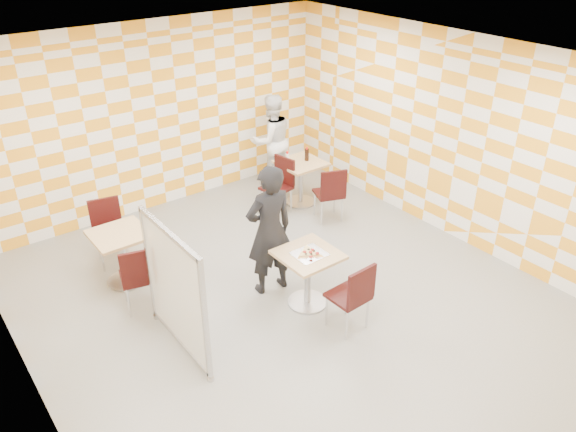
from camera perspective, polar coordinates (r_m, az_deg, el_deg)
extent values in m
plane|color=gray|center=(7.22, 0.33, -8.86)|extent=(7.00, 7.00, 0.00)
plane|color=white|center=(5.89, 0.42, 14.90)|extent=(7.00, 7.00, 0.00)
plane|color=white|center=(9.22, -13.20, 9.66)|extent=(6.00, 0.00, 6.00)
plane|color=white|center=(5.41, -25.95, -7.19)|extent=(0.00, 7.00, 7.00)
plane|color=white|center=(8.43, 16.89, 7.34)|extent=(0.00, 7.00, 7.00)
cube|color=tan|center=(6.81, 2.08, -3.95)|extent=(0.70, 0.70, 0.04)
cylinder|color=#A5A5AA|center=(7.01, 2.03, -6.42)|extent=(0.08, 0.08, 0.70)
cylinder|color=#A5A5AA|center=(7.23, 1.98, -8.72)|extent=(0.50, 0.50, 0.03)
cube|color=tan|center=(9.26, 1.33, 5.38)|extent=(0.70, 0.70, 0.04)
cylinder|color=#A5A5AA|center=(9.41, 1.31, 3.37)|extent=(0.08, 0.08, 0.70)
cylinder|color=#A5A5AA|center=(9.57, 1.28, 1.46)|extent=(0.50, 0.50, 0.03)
cube|color=tan|center=(7.54, -16.78, -1.81)|extent=(0.70, 0.70, 0.04)
cylinder|color=#A5A5AA|center=(7.72, -16.41, -4.11)|extent=(0.08, 0.08, 0.70)
cylinder|color=#A5A5AA|center=(7.91, -16.05, -6.27)|extent=(0.50, 0.50, 0.03)
cube|color=black|center=(6.63, 6.10, -8.09)|extent=(0.44, 0.44, 0.04)
cube|color=black|center=(6.38, 7.49, -7.11)|extent=(0.42, 0.06, 0.45)
cylinder|color=silver|center=(6.97, 6.00, -8.45)|extent=(0.03, 0.03, 0.43)
cylinder|color=silver|center=(6.77, 3.93, -9.59)|extent=(0.03, 0.03, 0.43)
cylinder|color=silver|center=(6.79, 8.05, -9.76)|extent=(0.03, 0.03, 0.43)
cylinder|color=silver|center=(6.59, 5.98, -10.98)|extent=(0.03, 0.03, 0.43)
cube|color=black|center=(8.90, 4.15, 2.29)|extent=(0.54, 0.54, 0.04)
cube|color=black|center=(8.62, 4.67, 3.20)|extent=(0.41, 0.19, 0.45)
cylinder|color=silver|center=(9.20, 4.73, 1.56)|extent=(0.03, 0.03, 0.43)
cylinder|color=silver|center=(9.09, 2.73, 1.29)|extent=(0.03, 0.03, 0.43)
cylinder|color=silver|center=(8.92, 5.50, 0.60)|extent=(0.03, 0.03, 0.43)
cylinder|color=silver|center=(8.81, 3.44, 0.31)|extent=(0.03, 0.03, 0.43)
cube|color=black|center=(9.05, -1.21, 2.85)|extent=(0.49, 0.49, 0.04)
cube|color=black|center=(9.08, -0.35, 4.68)|extent=(0.11, 0.42, 0.45)
cylinder|color=silver|center=(9.16, -2.70, 1.50)|extent=(0.03, 0.03, 0.43)
cylinder|color=silver|center=(8.94, -1.16, 0.82)|extent=(0.03, 0.03, 0.43)
cylinder|color=silver|center=(9.37, -1.23, 2.21)|extent=(0.03, 0.03, 0.43)
cylinder|color=silver|center=(9.16, 0.31, 1.56)|extent=(0.03, 0.03, 0.43)
cube|color=black|center=(7.16, -14.96, -5.95)|extent=(0.51, 0.51, 0.04)
cube|color=black|center=(6.85, -14.96, -5.13)|extent=(0.42, 0.15, 0.45)
cylinder|color=silver|center=(7.44, -13.65, -6.48)|extent=(0.03, 0.03, 0.43)
cylinder|color=silver|center=(7.42, -16.23, -6.98)|extent=(0.03, 0.03, 0.43)
cylinder|color=silver|center=(7.17, -13.16, -7.96)|extent=(0.03, 0.03, 0.43)
cylinder|color=silver|center=(7.15, -15.86, -8.49)|extent=(0.03, 0.03, 0.43)
cube|color=black|center=(8.13, -17.62, -1.85)|extent=(0.50, 0.50, 0.04)
cube|color=black|center=(8.19, -18.11, 0.30)|extent=(0.42, 0.13, 0.45)
cylinder|color=silver|center=(8.09, -18.34, -4.10)|extent=(0.03, 0.03, 0.43)
cylinder|color=silver|center=(8.12, -16.00, -3.58)|extent=(0.03, 0.03, 0.43)
cylinder|color=silver|center=(8.38, -18.71, -2.94)|extent=(0.03, 0.03, 0.43)
cylinder|color=silver|center=(8.41, -16.45, -2.45)|extent=(0.03, 0.03, 0.43)
cube|color=white|center=(6.22, -11.40, -7.40)|extent=(0.02, 1.30, 1.40)
cube|color=#B2B2B7|center=(5.83, -12.08, -1.68)|extent=(0.05, 1.30, 0.05)
cube|color=#B2B2B7|center=(6.67, -10.80, -12.40)|extent=(0.05, 1.30, 0.05)
cube|color=#B2B2B7|center=(5.75, -8.40, -10.53)|extent=(0.05, 0.05, 1.50)
cylinder|color=#B2B2B7|center=(6.27, -7.88, -16.02)|extent=(0.08, 0.08, 0.05)
cube|color=#B2B2B7|center=(6.72, -13.94, -4.71)|extent=(0.05, 0.05, 1.50)
cylinder|color=#B2B2B7|center=(7.17, -13.20, -9.88)|extent=(0.08, 0.08, 0.05)
imported|color=black|center=(7.01, -1.90, -1.48)|extent=(0.68, 0.49, 1.76)
imported|color=white|center=(9.97, -1.70, 7.70)|extent=(0.86, 0.71, 1.64)
cube|color=silver|center=(6.79, 2.19, -3.86)|extent=(0.38, 0.34, 0.01)
cone|color=tan|center=(6.78, 2.19, -3.78)|extent=(0.40, 0.40, 0.02)
cone|color=#F2D88C|center=(6.79, 2.09, -3.60)|extent=(0.33, 0.33, 0.01)
cylinder|color=maroon|center=(6.67, 2.34, -4.14)|extent=(0.04, 0.04, 0.01)
cylinder|color=maroon|center=(6.74, 3.01, -3.79)|extent=(0.04, 0.04, 0.01)
cylinder|color=maroon|center=(6.75, 2.30, -3.68)|extent=(0.04, 0.04, 0.01)
cylinder|color=maroon|center=(6.76, 1.70, -3.64)|extent=(0.04, 0.04, 0.01)
cylinder|color=maroon|center=(6.81, 2.53, -3.41)|extent=(0.04, 0.04, 0.01)
torus|color=black|center=(6.77, 2.68, -3.57)|extent=(0.03, 0.03, 0.01)
torus|color=black|center=(6.72, 2.39, -3.87)|extent=(0.03, 0.03, 0.01)
torus|color=black|center=(6.80, 2.11, -3.40)|extent=(0.03, 0.03, 0.01)
torus|color=black|center=(6.72, 1.84, -3.86)|extent=(0.03, 0.03, 0.01)
cylinder|color=white|center=(9.19, -0.07, 5.88)|extent=(0.06, 0.06, 0.16)
cylinder|color=red|center=(9.15, -0.07, 6.46)|extent=(0.04, 0.04, 0.04)
cylinder|color=black|center=(9.28, 1.92, 6.23)|extent=(0.07, 0.07, 0.20)
cylinder|color=red|center=(9.24, 1.93, 6.89)|extent=(0.03, 0.03, 0.03)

